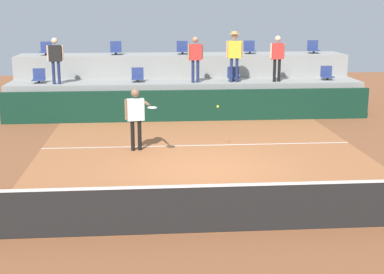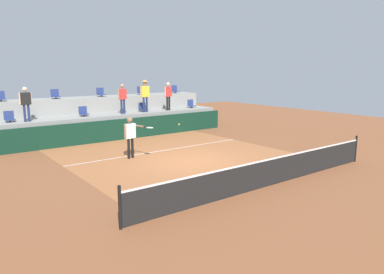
% 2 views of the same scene
% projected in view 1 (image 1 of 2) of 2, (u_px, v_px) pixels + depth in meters
% --- Properties ---
extents(ground_plane, '(40.00, 40.00, 0.00)m').
position_uv_depth(ground_plane, '(207.00, 169.00, 13.86)').
color(ground_plane, brown).
extents(court_inner_paint, '(9.00, 10.00, 0.01)m').
position_uv_depth(court_inner_paint, '(203.00, 158.00, 14.82)').
color(court_inner_paint, '#A36038').
rests_on(court_inner_paint, ground_plane).
extents(court_service_line, '(9.00, 0.06, 0.00)m').
position_uv_depth(court_service_line, '(198.00, 145.00, 16.18)').
color(court_service_line, silver).
rests_on(court_service_line, ground_plane).
extents(tennis_net, '(10.48, 0.08, 1.07)m').
position_uv_depth(tennis_net, '(232.00, 206.00, 9.86)').
color(tennis_net, black).
rests_on(tennis_net, ground_plane).
extents(sponsor_backboard, '(13.00, 0.16, 1.10)m').
position_uv_depth(sponsor_backboard, '(189.00, 106.00, 19.55)').
color(sponsor_backboard, '#0F3323').
rests_on(sponsor_backboard, ground_plane).
extents(seating_tier_lower, '(13.00, 1.80, 1.25)m').
position_uv_depth(seating_tier_lower, '(186.00, 98.00, 20.79)').
color(seating_tier_lower, gray).
rests_on(seating_tier_lower, ground_plane).
extents(seating_tier_upper, '(13.00, 1.80, 2.10)m').
position_uv_depth(seating_tier_upper, '(183.00, 80.00, 22.44)').
color(seating_tier_upper, gray).
rests_on(seating_tier_upper, ground_plane).
extents(stadium_chair_lower_far_left, '(0.44, 0.40, 0.52)m').
position_uv_depth(stadium_chair_lower_far_left, '(39.00, 77.00, 20.10)').
color(stadium_chair_lower_far_left, '#2D2D33').
rests_on(stadium_chair_lower_far_left, seating_tier_lower).
extents(stadium_chair_lower_left, '(0.44, 0.40, 0.52)m').
position_uv_depth(stadium_chair_lower_left, '(138.00, 76.00, 20.39)').
color(stadium_chair_lower_left, '#2D2D33').
rests_on(stadium_chair_lower_left, seating_tier_lower).
extents(stadium_chair_lower_right, '(0.44, 0.40, 0.52)m').
position_uv_depth(stadium_chair_lower_right, '(234.00, 75.00, 20.68)').
color(stadium_chair_lower_right, '#2D2D33').
rests_on(stadium_chair_lower_right, seating_tier_lower).
extents(stadium_chair_lower_far_right, '(0.44, 0.40, 0.52)m').
position_uv_depth(stadium_chair_lower_far_right, '(327.00, 74.00, 20.96)').
color(stadium_chair_lower_far_right, '#2D2D33').
rests_on(stadium_chair_lower_far_right, seating_tier_lower).
extents(stadium_chair_upper_far_left, '(0.44, 0.40, 0.52)m').
position_uv_depth(stadium_chair_upper_far_left, '(46.00, 50.00, 21.65)').
color(stadium_chair_upper_far_left, '#2D2D33').
rests_on(stadium_chair_upper_far_left, seating_tier_upper).
extents(stadium_chair_upper_left, '(0.44, 0.40, 0.52)m').
position_uv_depth(stadium_chair_upper_left, '(116.00, 49.00, 21.87)').
color(stadium_chair_upper_left, '#2D2D33').
rests_on(stadium_chair_upper_left, seating_tier_upper).
extents(stadium_chair_upper_center, '(0.44, 0.40, 0.52)m').
position_uv_depth(stadium_chair_upper_center, '(182.00, 49.00, 22.08)').
color(stadium_chair_upper_center, '#2D2D33').
rests_on(stadium_chair_upper_center, seating_tier_upper).
extents(stadium_chair_upper_right, '(0.44, 0.40, 0.52)m').
position_uv_depth(stadium_chair_upper_right, '(250.00, 48.00, 22.30)').
color(stadium_chair_upper_right, '#2D2D33').
rests_on(stadium_chair_upper_right, seating_tier_upper).
extents(stadium_chair_upper_far_right, '(0.44, 0.40, 0.52)m').
position_uv_depth(stadium_chair_upper_far_right, '(313.00, 48.00, 22.51)').
color(stadium_chair_upper_far_right, '#2D2D33').
rests_on(stadium_chair_upper_far_right, seating_tier_upper).
extents(tennis_player, '(0.92, 1.17, 1.75)m').
position_uv_depth(tennis_player, '(136.00, 113.00, 15.38)').
color(tennis_player, black).
rests_on(tennis_player, ground_plane).
extents(spectator_in_white, '(0.58, 0.24, 1.64)m').
position_uv_depth(spectator_in_white, '(55.00, 56.00, 19.61)').
color(spectator_in_white, navy).
rests_on(spectator_in_white, seating_tier_lower).
extents(spectator_leaning_on_rail, '(0.58, 0.28, 1.66)m').
position_uv_depth(spectator_leaning_on_rail, '(195.00, 55.00, 20.01)').
color(spectator_leaning_on_rail, navy).
rests_on(spectator_leaning_on_rail, seating_tier_lower).
extents(spectator_with_hat, '(0.62, 0.44, 1.84)m').
position_uv_depth(spectator_with_hat, '(234.00, 51.00, 20.09)').
color(spectator_with_hat, navy).
rests_on(spectator_with_hat, seating_tier_lower).
extents(spectator_in_grey, '(0.59, 0.28, 1.68)m').
position_uv_depth(spectator_in_grey, '(277.00, 54.00, 20.25)').
color(spectator_in_grey, black).
rests_on(spectator_in_grey, seating_tier_lower).
extents(tennis_ball, '(0.07, 0.07, 0.07)m').
position_uv_depth(tennis_ball, '(218.00, 107.00, 15.22)').
color(tennis_ball, '#CCE033').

